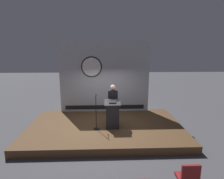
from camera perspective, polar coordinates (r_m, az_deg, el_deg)
The scene contains 7 objects.
ground_plane at distance 8.44m, azimuth -2.04°, elevation -12.24°, with size 40.00×40.00×0.00m, color #4C4C51.
stage_platform at distance 8.37m, azimuth -2.05°, elevation -11.30°, with size 6.40×4.00×0.30m, color brown.
banner_display at distance 9.63m, azimuth -2.27°, elevation 3.69°, with size 4.44×0.12×3.54m.
podium at distance 7.85m, azimuth 0.12°, elevation -7.41°, with size 0.64×0.49×1.15m.
speaker_person at distance 8.21m, azimuth 0.24°, elevation -4.26°, with size 0.40×0.26×1.68m.
microphone_stand at distance 7.79m, azimuth -4.69°, elevation -8.17°, with size 0.24×0.53×1.39m.
audience_chair_left at distance 5.34m, azimuth 21.49°, elevation -22.90°, with size 0.44×0.45×0.89m.
Camera 1 is at (-0.01, -7.68, 3.50)m, focal length 31.00 mm.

